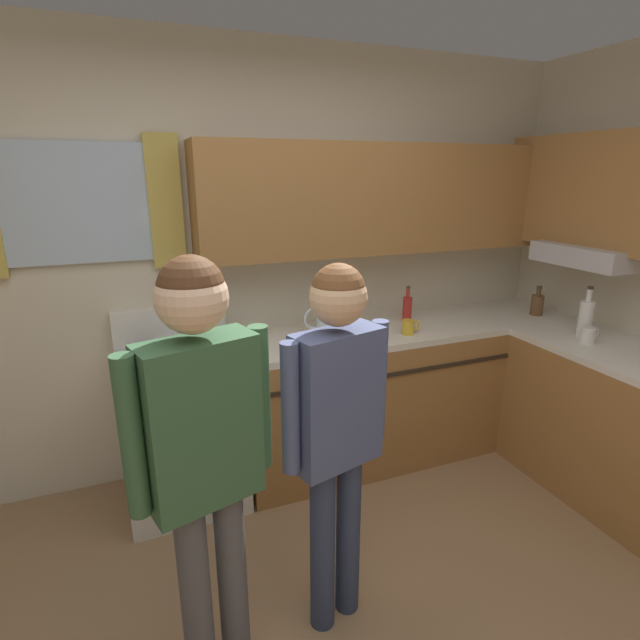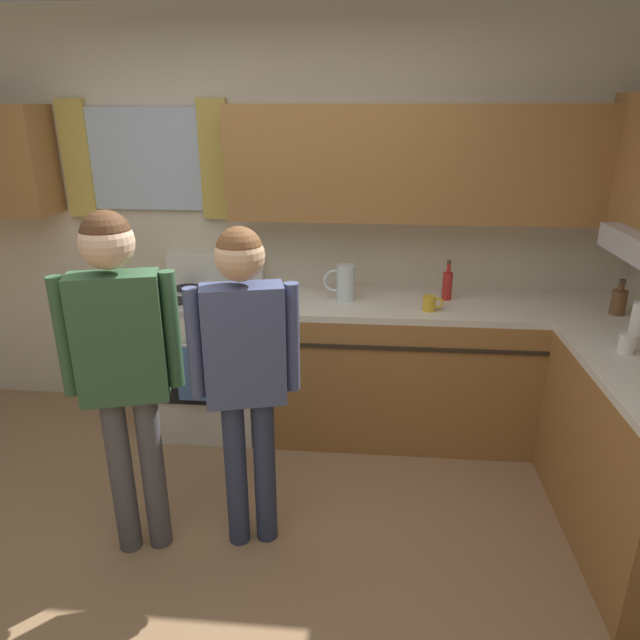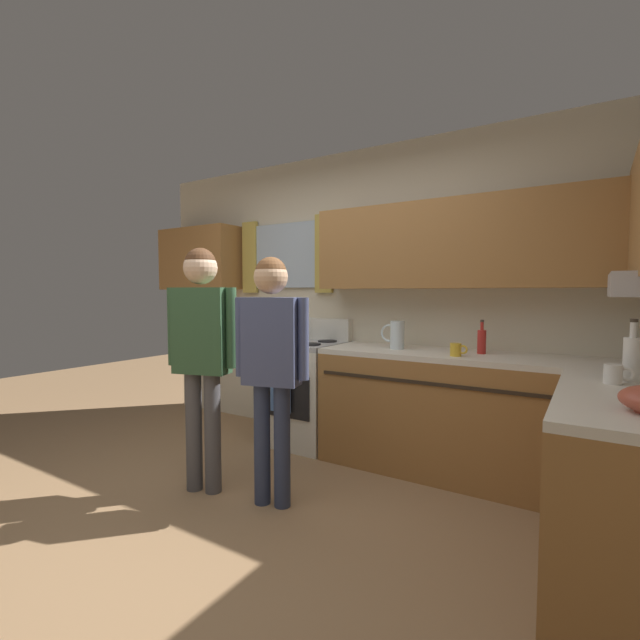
# 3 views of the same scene
# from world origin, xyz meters

# --- Properties ---
(ground_plane) EXTENTS (12.00, 12.00, 0.00)m
(ground_plane) POSITION_xyz_m (0.00, 0.00, 0.00)
(ground_plane) COLOR #93704C
(back_wall_unit) EXTENTS (4.60, 0.42, 2.60)m
(back_wall_unit) POSITION_xyz_m (0.09, 1.82, 1.45)
(back_wall_unit) COLOR beige
(back_wall_unit) RESTS_ON ground
(kitchen_counter_run) EXTENTS (2.32, 1.86, 0.90)m
(kitchen_counter_run) POSITION_xyz_m (1.44, 1.22, 0.45)
(kitchen_counter_run) COLOR #9E6B38
(kitchen_counter_run) RESTS_ON ground
(stove_oven) EXTENTS (0.64, 0.67, 1.10)m
(stove_oven) POSITION_xyz_m (-0.36, 1.54, 0.47)
(stove_oven) COLOR silver
(stove_oven) RESTS_ON ground
(bottle_sauce_red) EXTENTS (0.06, 0.06, 0.25)m
(bottle_sauce_red) POSITION_xyz_m (1.14, 1.60, 0.99)
(bottle_sauce_red) COLOR red
(bottle_sauce_red) RESTS_ON kitchen_counter_run
(bottle_squat_brown) EXTENTS (0.08, 0.08, 0.21)m
(bottle_squat_brown) POSITION_xyz_m (2.08, 1.42, 0.98)
(bottle_squat_brown) COLOR brown
(bottle_squat_brown) RESTS_ON kitchen_counter_run
(bottle_milk_white) EXTENTS (0.08, 0.08, 0.31)m
(bottle_milk_white) POSITION_xyz_m (1.99, 0.95, 1.02)
(bottle_milk_white) COLOR white
(bottle_milk_white) RESTS_ON kitchen_counter_run
(mug_ceramic_white) EXTENTS (0.13, 0.08, 0.09)m
(mug_ceramic_white) POSITION_xyz_m (1.91, 0.85, 0.95)
(mug_ceramic_white) COLOR white
(mug_ceramic_white) RESTS_ON kitchen_counter_run
(mug_mustard_yellow) EXTENTS (0.12, 0.08, 0.09)m
(mug_mustard_yellow) POSITION_xyz_m (1.02, 1.38, 0.95)
(mug_mustard_yellow) COLOR gold
(mug_mustard_yellow) RESTS_ON kitchen_counter_run
(water_pitcher) EXTENTS (0.19, 0.11, 0.22)m
(water_pitcher) POSITION_xyz_m (0.51, 1.54, 1.01)
(water_pitcher) COLOR silver
(water_pitcher) RESTS_ON kitchen_counter_run
(adult_left) EXTENTS (0.49, 0.25, 1.63)m
(adult_left) POSITION_xyz_m (-0.39, 0.37, 1.03)
(adult_left) COLOR #4C4C51
(adult_left) RESTS_ON ground
(adult_in_plaid) EXTENTS (0.47, 0.23, 1.56)m
(adult_in_plaid) POSITION_xyz_m (0.13, 0.45, 0.98)
(adult_in_plaid) COLOR #2D3856
(adult_in_plaid) RESTS_ON ground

